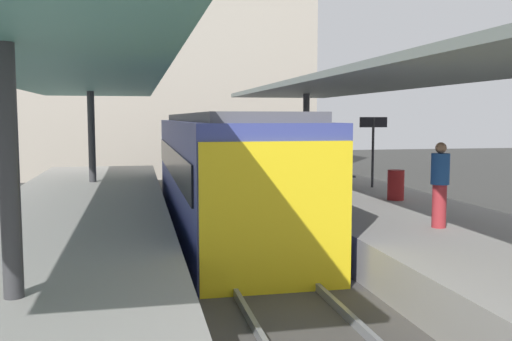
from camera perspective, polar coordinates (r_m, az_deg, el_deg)
ground_plane at (r=12.66m, az=-1.23°, el=-9.20°), size 80.00×80.00×0.00m
platform_left at (r=12.42m, az=-18.87°, el=-7.40°), size 4.40×28.00×1.00m
platform_right at (r=13.75m, az=14.60°, el=-6.06°), size 4.40×28.00×1.00m
track_ballast at (r=12.63m, az=-1.23°, el=-8.76°), size 3.20×28.00×0.20m
rail_near_side at (r=12.48m, az=-4.51°, el=-8.15°), size 0.08×28.00×0.14m
rail_far_side at (r=12.74m, az=1.98°, el=-7.85°), size 0.08×28.00×0.14m
commuter_train at (r=15.80m, az=-3.64°, el=0.08°), size 2.78×13.14×3.10m
canopy_left at (r=13.55m, az=-18.64°, el=9.05°), size 4.18×21.00×3.24m
canopy_right at (r=14.78m, az=12.48°, el=8.81°), size 4.18×21.00×3.22m
platform_bench at (r=16.97m, az=7.60°, el=-0.48°), size 1.40×0.41×0.86m
platform_sign at (r=17.89m, az=11.86°, el=3.48°), size 0.90×0.08×2.21m
litter_bin at (r=15.37m, az=14.07°, el=-1.45°), size 0.44×0.44×0.80m
passenger_mid_platform at (r=18.27m, az=8.70°, el=1.35°), size 0.36×0.36×1.76m
passenger_far_end at (r=11.70m, az=18.24°, el=-1.27°), size 0.36×0.36×1.71m
station_building_backdrop at (r=32.12m, az=-11.16°, el=9.44°), size 18.00×6.00×11.00m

